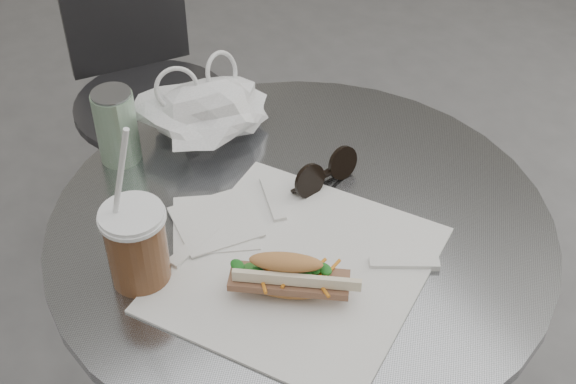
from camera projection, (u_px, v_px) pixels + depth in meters
cafe_table at (299, 338)px, 1.38m from camera, size 0.76×0.76×0.74m
chair_far at (154, 138)px, 2.04m from camera, size 0.38×0.40×0.72m
sandwich_paper at (298, 268)px, 1.13m from camera, size 0.47×0.46×0.00m
banh_mi at (288, 277)px, 1.07m from camera, size 0.20×0.19×0.07m
iced_coffee at (136, 244)px, 1.07m from camera, size 0.09×0.09×0.26m
sunglasses at (325, 174)px, 1.25m from camera, size 0.13×0.04×0.06m
plastic_bag at (207, 113)px, 1.32m from camera, size 0.21×0.16×0.10m
napkin_stack at (216, 223)px, 1.19m from camera, size 0.17×0.17×0.01m
drink_can at (116, 126)px, 1.27m from camera, size 0.07×0.07×0.13m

